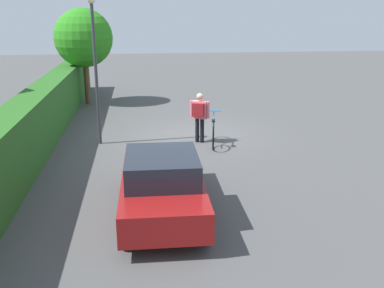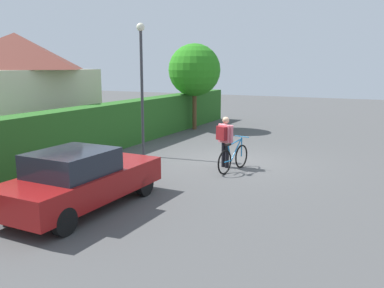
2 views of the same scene
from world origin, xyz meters
name	(u,v)px [view 2 (image 2 of 2)]	position (x,y,z in m)	size (l,w,h in m)	color
ground_plane	(230,162)	(0.00, 0.00, 0.00)	(60.00, 60.00, 0.00)	#4B4B4B
hedge_row	(109,127)	(0.00, 4.98, 0.88)	(20.73, 0.90, 1.77)	#286020
house_distant	(18,88)	(-0.53, 9.10, 2.29)	(5.71, 4.42, 4.49)	beige
parked_car_near	(81,179)	(-5.78, 1.41, 0.69)	(4.09, 1.73, 1.39)	maroon
bicycle	(233,158)	(-1.08, -0.50, 0.41)	(1.73, 0.52, 1.02)	black
person_rider	(225,137)	(-0.77, -0.09, 0.98)	(0.49, 0.60, 1.62)	black
street_lamp	(142,73)	(-0.51, 3.13, 2.95)	(0.28, 0.28, 4.62)	#38383D
tree_kerbside	(195,70)	(5.98, 4.20, 2.96)	(2.59, 2.59, 4.27)	brown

